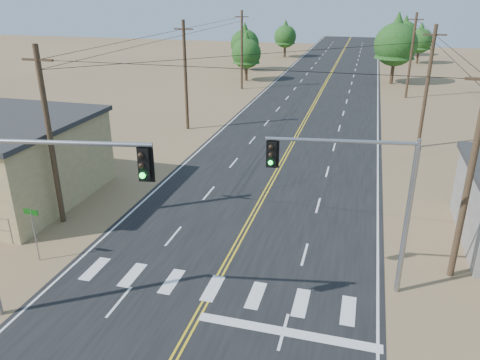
% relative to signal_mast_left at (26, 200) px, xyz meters
% --- Properties ---
extents(road, '(15.00, 200.00, 0.02)m').
position_rel_signal_mast_left_xyz_m(road, '(5.95, 25.63, -5.31)').
color(road, black).
rests_on(road, ground).
extents(utility_pole_left_near, '(1.80, 0.30, 10.00)m').
position_rel_signal_mast_left_xyz_m(utility_pole_left_near, '(-4.55, 7.63, -0.20)').
color(utility_pole_left_near, '#4C3826').
rests_on(utility_pole_left_near, ground).
extents(utility_pole_left_mid, '(1.80, 0.30, 10.00)m').
position_rel_signal_mast_left_xyz_m(utility_pole_left_mid, '(-4.55, 27.63, -0.20)').
color(utility_pole_left_mid, '#4C3826').
rests_on(utility_pole_left_mid, ground).
extents(utility_pole_left_far, '(1.80, 0.30, 10.00)m').
position_rel_signal_mast_left_xyz_m(utility_pole_left_far, '(-4.55, 47.63, -0.20)').
color(utility_pole_left_far, '#4C3826').
rests_on(utility_pole_left_far, ground).
extents(utility_pole_right_near, '(1.80, 0.30, 10.00)m').
position_rel_signal_mast_left_xyz_m(utility_pole_right_near, '(16.45, 7.63, -0.20)').
color(utility_pole_right_near, '#4C3826').
rests_on(utility_pole_right_near, ground).
extents(utility_pole_right_mid, '(1.80, 0.30, 10.00)m').
position_rel_signal_mast_left_xyz_m(utility_pole_right_mid, '(16.45, 27.63, -0.20)').
color(utility_pole_right_mid, '#4C3826').
rests_on(utility_pole_right_mid, ground).
extents(utility_pole_right_far, '(1.80, 0.30, 10.00)m').
position_rel_signal_mast_left_xyz_m(utility_pole_right_far, '(16.45, 47.63, -0.20)').
color(utility_pole_right_far, '#4C3826').
rests_on(utility_pole_right_far, ground).
extents(signal_mast_left, '(7.04, 1.52, 7.79)m').
position_rel_signal_mast_left_xyz_m(signal_mast_left, '(0.00, 0.00, 0.00)').
color(signal_mast_left, gray).
rests_on(signal_mast_left, ground).
extents(signal_mast_right, '(6.08, 1.24, 7.12)m').
position_rel_signal_mast_left_xyz_m(signal_mast_right, '(12.20, 5.36, -0.49)').
color(signal_mast_right, gray).
rests_on(signal_mast_right, ground).
extents(street_sign, '(0.83, 0.09, 2.81)m').
position_rel_signal_mast_left_xyz_m(street_sign, '(-3.15, 3.63, -3.44)').
color(street_sign, gray).
rests_on(street_sign, ground).
extents(tree_left_near, '(4.22, 4.22, 7.03)m').
position_rel_signal_mast_left_xyz_m(tree_left_near, '(-5.50, 53.69, -1.02)').
color(tree_left_near, '#3F2D1E').
rests_on(tree_left_near, ground).
extents(tree_left_mid, '(4.58, 4.58, 7.64)m').
position_rel_signal_mast_left_xyz_m(tree_left_mid, '(-8.05, 62.52, -0.65)').
color(tree_left_mid, '#3F2D1E').
rests_on(tree_left_mid, ground).
extents(tree_left_far, '(4.23, 4.23, 7.05)m').
position_rel_signal_mast_left_xyz_m(tree_left_far, '(-4.57, 80.07, -1.01)').
color(tree_left_far, '#3F2D1E').
rests_on(tree_left_far, ground).
extents(tree_right_near, '(5.84, 5.84, 9.74)m').
position_rel_signal_mast_left_xyz_m(tree_right_near, '(14.95, 56.91, 0.63)').
color(tree_right_near, '#3F2D1E').
rests_on(tree_right_near, ground).
extents(tree_right_mid, '(4.28, 4.28, 7.14)m').
position_rel_signal_mast_left_xyz_m(tree_right_mid, '(19.90, 77.95, -0.96)').
color(tree_right_mid, '#3F2D1E').
rests_on(tree_right_mid, ground).
extents(tree_right_far, '(4.70, 4.70, 7.83)m').
position_rel_signal_mast_left_xyz_m(tree_right_far, '(17.79, 88.56, -0.53)').
color(tree_right_far, '#3F2D1E').
rests_on(tree_right_far, ground).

